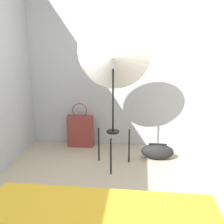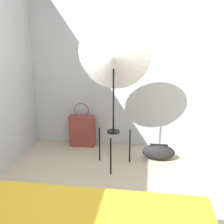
{
  "view_description": "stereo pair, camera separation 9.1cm",
  "coord_description": "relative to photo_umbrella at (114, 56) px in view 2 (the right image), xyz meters",
  "views": [
    {
      "loc": [
        0.14,
        -1.61,
        1.58
      ],
      "look_at": [
        -0.18,
        1.27,
        0.77
      ],
      "focal_mm": 42.0,
      "sensor_mm": 36.0,
      "label": 1
    },
    {
      "loc": [
        0.23,
        -1.6,
        1.58
      ],
      "look_at": [
        -0.18,
        1.27,
        0.77
      ],
      "focal_mm": 42.0,
      "sensor_mm": 36.0,
      "label": 2
    }
  ],
  "objects": [
    {
      "name": "duffel_bag",
      "position": [
        0.58,
        0.25,
        -1.28
      ],
      "size": [
        0.44,
        0.21,
        0.22
      ],
      "color": "black",
      "rests_on": "ground_plane"
    },
    {
      "name": "tote_bag",
      "position": [
        -0.55,
        0.57,
        -1.14
      ],
      "size": [
        0.38,
        0.13,
        0.67
      ],
      "color": "brown",
      "rests_on": "ground_plane"
    },
    {
      "name": "wall_back",
      "position": [
        0.18,
        0.74,
        -0.08
      ],
      "size": [
        8.0,
        0.05,
        2.6
      ],
      "color": "#B7BCC1",
      "rests_on": "ground_plane"
    },
    {
      "name": "photo_umbrella",
      "position": [
        0.0,
        0.0,
        0.0
      ],
      "size": [
        0.89,
        0.42,
        1.85
      ],
      "color": "black",
      "rests_on": "ground_plane"
    }
  ]
}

